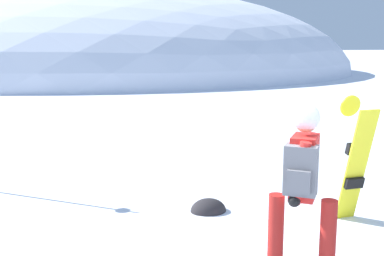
{
  "coord_description": "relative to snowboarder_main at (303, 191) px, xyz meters",
  "views": [
    {
      "loc": [
        -2.05,
        -3.24,
        2.24
      ],
      "look_at": [
        0.08,
        3.51,
        1.0
      ],
      "focal_mm": 45.1,
      "sensor_mm": 36.0,
      "label": 1
    }
  ],
  "objects": [
    {
      "name": "ridge_peak_main",
      "position": [
        2.3,
        36.67,
        -0.92
      ],
      "size": [
        41.37,
        37.24,
        13.5
      ],
      "color": "white",
      "rests_on": "ground"
    },
    {
      "name": "snowboarder_main",
      "position": [
        0.0,
        0.0,
        0.0
      ],
      "size": [
        1.5,
        1.25,
        1.71
      ],
      "color": "#D11E5B",
      "rests_on": "ground"
    },
    {
      "name": "spare_snowboard",
      "position": [
        1.47,
        1.24,
        -0.1
      ],
      "size": [
        0.28,
        0.45,
        1.61
      ],
      "color": "yellow",
      "rests_on": "ground"
    },
    {
      "name": "rock_dark",
      "position": [
        -0.15,
        2.16,
        -0.92
      ],
      "size": [
        0.49,
        0.42,
        0.34
      ],
      "color": "#282628",
      "rests_on": "ground"
    }
  ]
}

